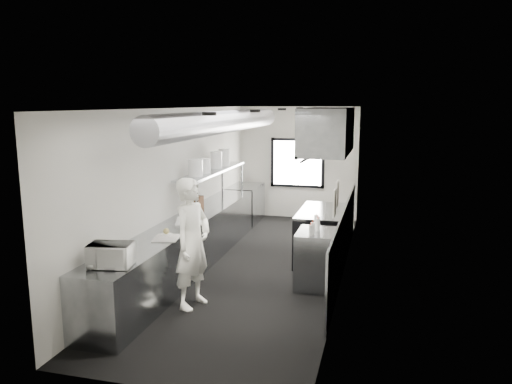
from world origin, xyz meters
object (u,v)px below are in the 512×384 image
Objects in this scene: squeeze_bottle_b at (313,228)px; deli_tub_a at (110,255)px; microwave at (111,255)px; squeeze_bottle_e at (316,221)px; plate_stack_b at (205,166)px; plate_stack_c at (216,160)px; prep_counter at (187,245)px; squeeze_bottle_c at (318,225)px; pass_shelf at (213,172)px; plate_stack_a at (196,168)px; knife_block at (199,203)px; bottle_station at (318,259)px; plate_stack_d at (224,157)px; exhaust_hood at (328,131)px; range at (322,235)px; far_work_table at (245,204)px; line_cook at (192,243)px; squeeze_bottle_d at (318,223)px; small_plate at (166,235)px; deli_tub_b at (111,253)px; squeeze_bottle_a at (311,230)px; cutting_board at (189,221)px.

deli_tub_a is at bearing -141.67° from squeeze_bottle_b.
microwave is 3.38m from squeeze_bottle_e.
plate_stack_c is (-0.03, 0.74, 0.03)m from plate_stack_b.
squeeze_bottle_c is (2.28, -0.16, 0.55)m from prep_counter.
plate_stack_a is at bearing -91.81° from pass_shelf.
microwave is at bearing -80.78° from knife_block.
bottle_station is 1.87× the size of microwave.
plate_stack_c is 0.94× the size of plate_stack_d.
squeeze_bottle_b is (-0.01, -1.58, -1.40)m from exhaust_hood.
pass_shelf is 1.88× the size of range.
squeeze_bottle_c is at bearing -18.83° from plate_stack_a.
pass_shelf is 12.36× the size of knife_block.
deli_tub_a is (-0.13, -5.95, 0.50)m from far_work_table.
plate_stack_b is (-0.00, -0.44, 0.18)m from pass_shelf.
exhaust_hood is 3.38m from line_cook.
plate_stack_d is 1.93× the size of squeeze_bottle_d.
small_plate is 2.40m from squeeze_bottle_d.
pass_shelf reaches higher than deli_tub_a.
squeeze_bottle_c and squeeze_bottle_e have the same top height.
plate_stack_d is 3.52m from squeeze_bottle_b.
knife_block reaches higher than deli_tub_b.
small_plate is at bearing 80.49° from deli_tub_a.
prep_counter is 31.64× the size of small_plate.
knife_block is (-0.12, 0.91, 0.57)m from prep_counter.
plate_stack_d is at bearing 79.82° from microwave.
plate_stack_a reaches higher than bottle_station.
squeeze_bottle_c is at bearing 77.15° from squeeze_bottle_b.
bottle_station is at bearing -18.01° from knife_block.
prep_counter is 3.70m from far_work_table.
prep_counter is at bearing 175.03° from bottle_station.
squeeze_bottle_a is 0.54m from squeeze_bottle_e.
exhaust_hood is at bearing 55.44° from deli_tub_a.
plate_stack_c reaches higher than squeeze_bottle_d.
knife_block is at bearing 33.46° from line_cook.
prep_counter is at bearing -87.74° from plate_stack_c.
exhaust_hood is 2.75m from knife_block.
squeeze_bottle_c is 1.00× the size of squeeze_bottle_e.
squeeze_bottle_a is at bearing -44.93° from plate_stack_c.
cutting_board is 1.61× the size of plate_stack_d.
line_cook is 1.13m from deli_tub_b.
exhaust_hood is at bearing 13.63° from knife_block.
bottle_station is 4.75× the size of small_plate.
pass_shelf is 15.82× the size of small_plate.
exhaust_hood is 2.44× the size of bottle_station.
line_cook is 3.39m from plate_stack_c.
line_cook is at bearing -73.89° from plate_stack_b.
bottle_station is 2.72m from knife_block.
line_cook is 5.10× the size of plate_stack_d.
far_work_table is at bearing 90.00° from prep_counter.
cutting_board is (0.09, -0.08, 0.46)m from prep_counter.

